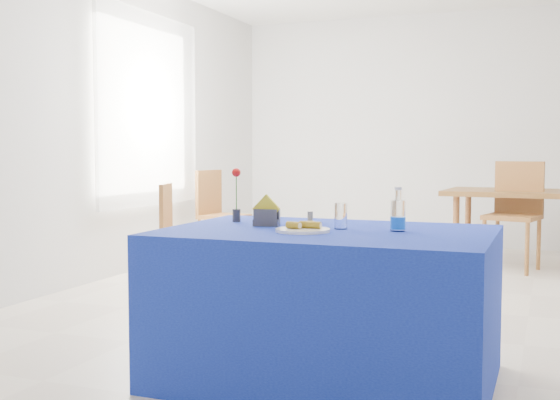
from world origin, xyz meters
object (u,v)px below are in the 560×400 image
Objects in this scene: chair_win_a at (177,224)px; oak_table at (523,198)px; water_bottle at (398,217)px; plate at (303,230)px; chair_bg_left at (515,207)px; chair_win_b at (217,209)px; blue_table at (327,305)px.

oak_table is at bearing -73.09° from chair_win_a.
water_bottle is 3.21m from chair_win_a.
plate is 0.25× the size of chair_bg_left.
chair_bg_left reaches higher than chair_win_b.
water_bottle is 3.78m from chair_bg_left.
blue_table is at bearing -137.41° from chair_win_b.
plate is 3.04m from chair_win_a.
oak_table is at bearing 83.92° from water_bottle.
chair_win_b is (-0.14, 1.09, 0.05)m from chair_win_a.
chair_bg_left is (0.71, 3.82, 0.23)m from blue_table.
plate is at bearing -155.51° from water_bottle.
blue_table reaches higher than oak_table.
plate is 4.03m from chair_bg_left.
blue_table is 1.03× the size of oak_table.
chair_bg_left is 1.10× the size of chair_win_b.
water_bottle is at bearing -148.65° from chair_win_a.
blue_table is 7.44× the size of water_bottle.
oak_table is 3.47m from chair_win_a.
oak_table is 0.33m from chair_bg_left.
plate is 1.23× the size of water_bottle.
plate is 4.34m from oak_table.
chair_win_b is (-2.13, 3.37, -0.22)m from plate.
chair_bg_left is at bearing 84.34° from water_bottle.
chair_win_a is (-1.99, 2.28, -0.27)m from plate.
oak_table is 3.12m from chair_win_b.
oak_table is at bearing 92.28° from chair_bg_left.
plate reaches higher than oak_table.
water_bottle reaches higher than chair_win_a.
oak_table is at bearing 78.62° from plate.
chair_win_b is at bearing -163.54° from oak_table.
blue_table is 1.52× the size of chair_bg_left.
water_bottle is 0.23× the size of chair_win_b.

